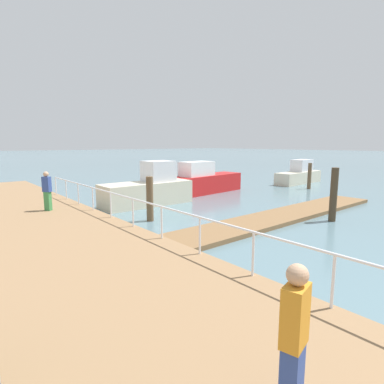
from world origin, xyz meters
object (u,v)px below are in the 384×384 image
(moored_boat_1, at_px, (299,175))
(pedestrian_2, at_px, (294,339))
(moored_boat_3, at_px, (203,181))
(pedestrian_0, at_px, (47,190))
(moored_boat_2, at_px, (149,189))

(moored_boat_1, distance_m, pedestrian_2, 25.24)
(moored_boat_1, relative_size, moored_boat_3, 0.86)
(moored_boat_1, height_order, pedestrian_0, pedestrian_0)
(moored_boat_2, distance_m, moored_boat_3, 5.21)
(pedestrian_2, bearing_deg, moored_boat_2, 64.28)
(moored_boat_2, distance_m, pedestrian_2, 14.74)
(moored_boat_3, bearing_deg, moored_boat_1, -7.36)
(moored_boat_3, distance_m, pedestrian_0, 10.55)
(moored_boat_2, xyz_separation_m, moored_boat_3, (5.09, 1.07, -0.03))
(moored_boat_2, distance_m, pedestrian_0, 5.41)
(moored_boat_2, relative_size, pedestrian_0, 2.90)
(pedestrian_0, height_order, pedestrian_2, pedestrian_2)
(moored_boat_1, xyz_separation_m, pedestrian_2, (-21.61, -13.03, 0.61))
(moored_boat_1, bearing_deg, moored_boat_3, 172.64)
(moored_boat_2, relative_size, pedestrian_2, 2.89)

